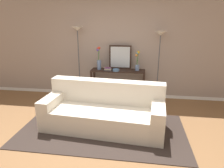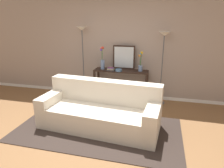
{
  "view_description": "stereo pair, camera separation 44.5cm",
  "coord_description": "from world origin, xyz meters",
  "px_view_note": "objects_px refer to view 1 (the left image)",
  "views": [
    {
      "loc": [
        0.69,
        -2.92,
        2.03
      ],
      "look_at": [
        0.09,
        1.28,
        0.67
      ],
      "focal_mm": 32.34,
      "sensor_mm": 36.0,
      "label": 1
    },
    {
      "loc": [
        1.12,
        -2.83,
        2.03
      ],
      "look_at": [
        0.09,
        1.28,
        0.67
      ],
      "focal_mm": 32.34,
      "sensor_mm": 36.0,
      "label": 2
    }
  ],
  "objects_px": {
    "fruit_bowl": "(116,70)",
    "wall_mirror": "(120,57)",
    "vase_tall_flowers": "(99,61)",
    "floor_lamp_left": "(78,43)",
    "book_row_under_console": "(105,97)",
    "book_stack": "(108,69)",
    "console_table": "(118,79)",
    "floor_lamp_right": "(160,47)",
    "couch": "(104,112)",
    "vase_short_flowers": "(137,63)"
  },
  "relations": [
    {
      "from": "floor_lamp_left",
      "to": "floor_lamp_right",
      "type": "bearing_deg",
      "value": 0.0
    },
    {
      "from": "console_table",
      "to": "book_stack",
      "type": "relative_size",
      "value": 6.71
    },
    {
      "from": "console_table",
      "to": "floor_lamp_right",
      "type": "height_order",
      "value": "floor_lamp_right"
    },
    {
      "from": "floor_lamp_left",
      "to": "book_stack",
      "type": "relative_size",
      "value": 9.15
    },
    {
      "from": "wall_mirror",
      "to": "book_row_under_console",
      "type": "distance_m",
      "value": 1.13
    },
    {
      "from": "vase_tall_flowers",
      "to": "floor_lamp_left",
      "type": "bearing_deg",
      "value": 177.48
    },
    {
      "from": "console_table",
      "to": "book_stack",
      "type": "distance_m",
      "value": 0.38
    },
    {
      "from": "vase_tall_flowers",
      "to": "book_row_under_console",
      "type": "relative_size",
      "value": 1.3
    },
    {
      "from": "fruit_bowl",
      "to": "wall_mirror",
      "type": "bearing_deg",
      "value": 75.49
    },
    {
      "from": "wall_mirror",
      "to": "vase_tall_flowers",
      "type": "distance_m",
      "value": 0.56
    },
    {
      "from": "vase_short_flowers",
      "to": "wall_mirror",
      "type": "bearing_deg",
      "value": 163.1
    },
    {
      "from": "floor_lamp_left",
      "to": "book_row_under_console",
      "type": "height_order",
      "value": "floor_lamp_left"
    },
    {
      "from": "fruit_bowl",
      "to": "vase_tall_flowers",
      "type": "bearing_deg",
      "value": 164.69
    },
    {
      "from": "console_table",
      "to": "vase_tall_flowers",
      "type": "height_order",
      "value": "vase_tall_flowers"
    },
    {
      "from": "wall_mirror",
      "to": "fruit_bowl",
      "type": "xyz_separation_m",
      "value": [
        -0.07,
        -0.28,
        -0.27
      ]
    },
    {
      "from": "vase_tall_flowers",
      "to": "book_row_under_console",
      "type": "height_order",
      "value": "vase_tall_flowers"
    },
    {
      "from": "couch",
      "to": "floor_lamp_right",
      "type": "distance_m",
      "value": 2.14
    },
    {
      "from": "floor_lamp_right",
      "to": "wall_mirror",
      "type": "height_order",
      "value": "floor_lamp_right"
    },
    {
      "from": "console_table",
      "to": "wall_mirror",
      "type": "bearing_deg",
      "value": 77.13
    },
    {
      "from": "couch",
      "to": "book_row_under_console",
      "type": "distance_m",
      "value": 1.49
    },
    {
      "from": "floor_lamp_right",
      "to": "fruit_bowl",
      "type": "distance_m",
      "value": 1.19
    },
    {
      "from": "console_table",
      "to": "vase_tall_flowers",
      "type": "bearing_deg",
      "value": 179.86
    },
    {
      "from": "floor_lamp_left",
      "to": "book_row_under_console",
      "type": "relative_size",
      "value": 4.2
    },
    {
      "from": "vase_short_flowers",
      "to": "console_table",
      "type": "bearing_deg",
      "value": -176.97
    },
    {
      "from": "floor_lamp_left",
      "to": "vase_tall_flowers",
      "type": "relative_size",
      "value": 3.24
    },
    {
      "from": "wall_mirror",
      "to": "fruit_bowl",
      "type": "distance_m",
      "value": 0.4
    },
    {
      "from": "floor_lamp_right",
      "to": "vase_tall_flowers",
      "type": "bearing_deg",
      "value": -179.09
    },
    {
      "from": "book_stack",
      "to": "book_row_under_console",
      "type": "xyz_separation_m",
      "value": [
        -0.1,
        0.11,
        -0.78
      ]
    },
    {
      "from": "floor_lamp_left",
      "to": "book_stack",
      "type": "distance_m",
      "value": 1.01
    },
    {
      "from": "couch",
      "to": "fruit_bowl",
      "type": "xyz_separation_m",
      "value": [
        0.07,
        1.33,
        0.52
      ]
    },
    {
      "from": "book_row_under_console",
      "to": "fruit_bowl",
      "type": "bearing_deg",
      "value": -21.97
    },
    {
      "from": "couch",
      "to": "floor_lamp_right",
      "type": "relative_size",
      "value": 1.33
    },
    {
      "from": "couch",
      "to": "vase_tall_flowers",
      "type": "bearing_deg",
      "value": 104.71
    },
    {
      "from": "book_stack",
      "to": "console_table",
      "type": "bearing_deg",
      "value": 25.61
    },
    {
      "from": "floor_lamp_left",
      "to": "vase_tall_flowers",
      "type": "height_order",
      "value": "floor_lamp_left"
    },
    {
      "from": "wall_mirror",
      "to": "vase_short_flowers",
      "type": "xyz_separation_m",
      "value": [
        0.44,
        -0.14,
        -0.11
      ]
    },
    {
      "from": "floor_lamp_left",
      "to": "floor_lamp_right",
      "type": "xyz_separation_m",
      "value": [
        2.02,
        0.0,
        -0.07
      ]
    },
    {
      "from": "wall_mirror",
      "to": "book_stack",
      "type": "xyz_separation_m",
      "value": [
        -0.28,
        -0.28,
        -0.27
      ]
    },
    {
      "from": "floor_lamp_right",
      "to": "vase_tall_flowers",
      "type": "relative_size",
      "value": 3.07
    },
    {
      "from": "book_stack",
      "to": "floor_lamp_left",
      "type": "bearing_deg",
      "value": 169.94
    },
    {
      "from": "floor_lamp_right",
      "to": "book_stack",
      "type": "relative_size",
      "value": 8.68
    },
    {
      "from": "vase_short_flowers",
      "to": "fruit_bowl",
      "type": "relative_size",
      "value": 2.95
    },
    {
      "from": "couch",
      "to": "floor_lamp_left",
      "type": "xyz_separation_m",
      "value": [
        -0.92,
        1.47,
        1.15
      ]
    },
    {
      "from": "vase_tall_flowers",
      "to": "fruit_bowl",
      "type": "distance_m",
      "value": 0.5
    },
    {
      "from": "book_stack",
      "to": "couch",
      "type": "bearing_deg",
      "value": -84.4
    },
    {
      "from": "vase_short_flowers",
      "to": "book_row_under_console",
      "type": "height_order",
      "value": "vase_short_flowers"
    },
    {
      "from": "couch",
      "to": "console_table",
      "type": "bearing_deg",
      "value": 85.72
    },
    {
      "from": "floor_lamp_left",
      "to": "wall_mirror",
      "type": "xyz_separation_m",
      "value": [
        1.06,
        0.14,
        -0.36
      ]
    },
    {
      "from": "floor_lamp_right",
      "to": "wall_mirror",
      "type": "bearing_deg",
      "value": 171.97
    },
    {
      "from": "vase_short_flowers",
      "to": "book_stack",
      "type": "distance_m",
      "value": 0.75
    }
  ]
}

